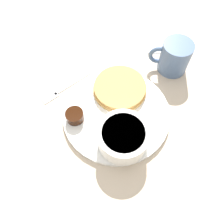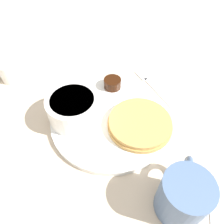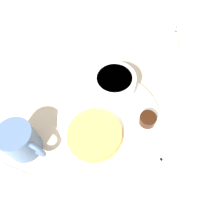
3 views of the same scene
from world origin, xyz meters
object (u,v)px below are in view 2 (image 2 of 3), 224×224
Objects in this scene: plate at (111,119)px; bowl at (73,108)px; fork at (149,83)px; coffee_mug at (183,195)px; creamer_pitcher_near at (10,71)px.

bowl is at bearing -169.97° from plate.
plate is at bearing -116.54° from fork.
plate is 2.36× the size of bowl.
coffee_mug is at bearing -45.38° from plate.
plate is at bearing 10.03° from bowl.
coffee_mug is at bearing -75.17° from fork.
fork is at bearing 46.60° from bowl.
creamer_pitcher_near is 0.57× the size of fork.
fork is (-0.08, 0.29, -0.04)m from coffee_mug.
coffee_mug is 0.88× the size of fork.
plate is at bearing 134.62° from coffee_mug.
bowl is 0.23m from creamer_pitcher_near.
plate is 3.65× the size of creamer_pitcher_near.
bowl is at bearing -133.40° from fork.
plate is 2.38× the size of coffee_mug.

